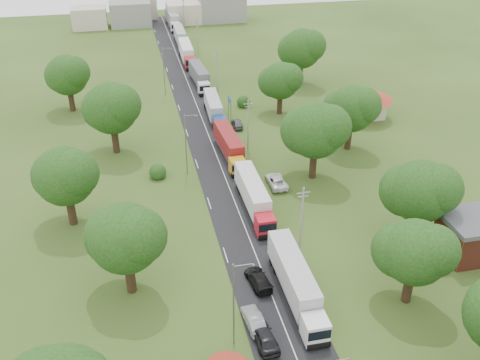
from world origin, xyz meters
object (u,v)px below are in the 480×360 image
object	(u,v)px
truck_0	(296,282)
car_lane_mid	(254,320)
car_lane_front	(264,337)
info_sign	(229,103)

from	to	relation	value
truck_0	car_lane_mid	size ratio (longest dim) A/B	3.32
car_lane_front	car_lane_mid	world-z (taller)	car_lane_front
info_sign	truck_0	size ratio (longest dim) A/B	0.27
truck_0	car_lane_mid	world-z (taller)	truck_0
info_sign	car_lane_mid	distance (m)	53.68
truck_0	info_sign	bearing A→B (deg)	86.78
info_sign	car_lane_front	world-z (taller)	info_sign
car_lane_front	car_lane_mid	xyz separation A→B (m)	(-0.44, 2.53, -0.10)
info_sign	car_lane_mid	bearing A→B (deg)	-98.79
info_sign	car_lane_front	xyz separation A→B (m)	(-7.76, -55.53, -2.16)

